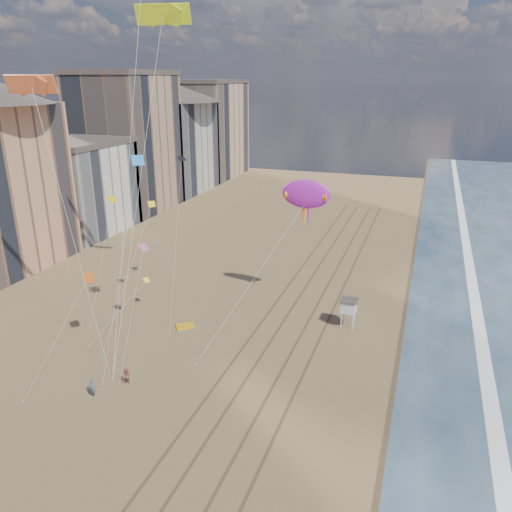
{
  "coord_description": "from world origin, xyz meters",
  "views": [
    {
      "loc": [
        15.69,
        -21.33,
        27.45
      ],
      "look_at": [
        -0.81,
        26.0,
        9.5
      ],
      "focal_mm": 35.0,
      "sensor_mm": 36.0,
      "label": 1
    }
  ],
  "objects_px": {
    "grounded_kite": "(185,326)",
    "kite_flyer_b": "(127,376)",
    "lifeguard_stand": "(349,306)",
    "show_kite": "(306,194)",
    "kite_flyer_a": "(92,388)"
  },
  "relations": [
    {
      "from": "grounded_kite",
      "to": "show_kite",
      "type": "xyz_separation_m",
      "value": [
        11.69,
        9.27,
        14.56
      ]
    },
    {
      "from": "kite_flyer_b",
      "to": "kite_flyer_a",
      "type": "bearing_deg",
      "value": -113.8
    },
    {
      "from": "lifeguard_stand",
      "to": "kite_flyer_b",
      "type": "bearing_deg",
      "value": -134.18
    },
    {
      "from": "lifeguard_stand",
      "to": "grounded_kite",
      "type": "bearing_deg",
      "value": -161.06
    },
    {
      "from": "lifeguard_stand",
      "to": "kite_flyer_a",
      "type": "relative_size",
      "value": 1.93
    },
    {
      "from": "kite_flyer_a",
      "to": "show_kite",
      "type": "bearing_deg",
      "value": 61.15
    },
    {
      "from": "lifeguard_stand",
      "to": "show_kite",
      "type": "height_order",
      "value": "show_kite"
    },
    {
      "from": "lifeguard_stand",
      "to": "kite_flyer_b",
      "type": "relative_size",
      "value": 2.08
    },
    {
      "from": "grounded_kite",
      "to": "show_kite",
      "type": "bearing_deg",
      "value": 0.3
    },
    {
      "from": "grounded_kite",
      "to": "show_kite",
      "type": "height_order",
      "value": "show_kite"
    },
    {
      "from": "kite_flyer_b",
      "to": "show_kite",
      "type": "bearing_deg",
      "value": 72.51
    },
    {
      "from": "lifeguard_stand",
      "to": "kite_flyer_a",
      "type": "xyz_separation_m",
      "value": [
        -19.69,
        -21.04,
        -1.82
      ]
    },
    {
      "from": "lifeguard_stand",
      "to": "kite_flyer_a",
      "type": "bearing_deg",
      "value": -133.11
    },
    {
      "from": "grounded_kite",
      "to": "show_kite",
      "type": "relative_size",
      "value": 0.1
    },
    {
      "from": "grounded_kite",
      "to": "kite_flyer_b",
      "type": "bearing_deg",
      "value": -127.86
    }
  ]
}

